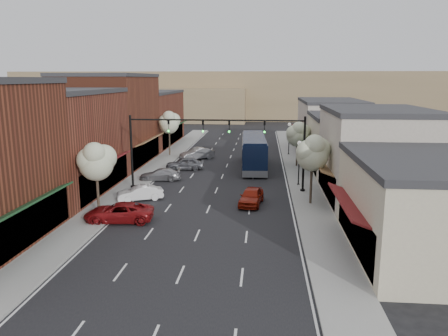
% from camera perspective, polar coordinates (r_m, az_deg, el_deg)
% --- Properties ---
extents(ground, '(160.00, 160.00, 0.00)m').
position_cam_1_polar(ground, '(33.38, -2.49, -6.39)').
color(ground, black).
rests_on(ground, ground).
extents(sidewalk_left, '(2.80, 73.00, 0.15)m').
position_cam_1_polar(sidewalk_left, '(52.55, -8.91, 0.24)').
color(sidewalk_left, gray).
rests_on(sidewalk_left, ground).
extents(sidewalk_right, '(2.80, 73.00, 0.15)m').
position_cam_1_polar(sidewalk_right, '(51.16, 9.67, -0.09)').
color(sidewalk_right, gray).
rests_on(sidewalk_right, ground).
extents(curb_left, '(0.25, 73.00, 0.17)m').
position_cam_1_polar(curb_left, '(52.23, -7.42, 0.21)').
color(curb_left, gray).
rests_on(curb_left, ground).
extents(curb_right, '(0.25, 73.00, 0.17)m').
position_cam_1_polar(curb_right, '(51.06, 8.10, -0.07)').
color(curb_right, gray).
rests_on(curb_right, ground).
extents(bldg_left_midnear, '(10.14, 14.10, 9.40)m').
position_cam_1_polar(bldg_left_midnear, '(42.16, -20.98, 3.14)').
color(bldg_left_midnear, brown).
rests_on(bldg_left_midnear, ground).
extents(bldg_left_midfar, '(10.14, 14.10, 10.90)m').
position_cam_1_polar(bldg_left_midfar, '(54.91, -14.66, 6.11)').
color(bldg_left_midfar, brown).
rests_on(bldg_left_midfar, ground).
extents(bldg_left_far, '(10.14, 18.10, 8.40)m').
position_cam_1_polar(bldg_left_far, '(70.22, -10.20, 6.41)').
color(bldg_left_far, brown).
rests_on(bldg_left_far, ground).
extents(bldg_right_near, '(9.14, 12.10, 5.90)m').
position_cam_1_polar(bldg_right_near, '(28.12, 24.57, -4.71)').
color(bldg_right_near, beige).
rests_on(bldg_right_near, ground).
extents(bldg_right_midnear, '(9.14, 12.10, 7.90)m').
position_cam_1_polar(bldg_right_midnear, '(39.15, 19.03, 1.56)').
color(bldg_right_midnear, '#B9AE9F').
rests_on(bldg_right_midnear, ground).
extents(bldg_right_midfar, '(9.14, 12.10, 6.40)m').
position_cam_1_polar(bldg_right_midfar, '(50.84, 15.80, 3.10)').
color(bldg_right_midfar, beige).
rests_on(bldg_right_midfar, ground).
extents(bldg_right_far, '(9.14, 16.10, 7.40)m').
position_cam_1_polar(bldg_right_far, '(64.49, 13.60, 5.37)').
color(bldg_right_far, '#B9AE9F').
rests_on(bldg_right_far, ground).
extents(hill_far, '(120.00, 30.00, 12.00)m').
position_cam_1_polar(hill_far, '(121.60, 3.19, 9.57)').
color(hill_far, '#7A6647').
rests_on(hill_far, ground).
extents(hill_near, '(50.00, 20.00, 8.00)m').
position_cam_1_polar(hill_near, '(113.48, -9.90, 8.26)').
color(hill_near, '#7A6647').
rests_on(hill_near, ground).
extents(signal_mast_right, '(8.22, 0.46, 7.00)m').
position_cam_1_polar(signal_mast_right, '(39.88, 7.04, 3.33)').
color(signal_mast_right, black).
rests_on(signal_mast_right, ground).
extents(signal_mast_left, '(8.22, 0.46, 7.00)m').
position_cam_1_polar(signal_mast_left, '(41.07, -8.86, 3.52)').
color(signal_mast_left, black).
rests_on(signal_mast_left, ground).
extents(tree_right_near, '(2.85, 2.65, 5.95)m').
position_cam_1_polar(tree_right_near, '(36.11, 11.55, 2.04)').
color(tree_right_near, '#47382B').
rests_on(tree_right_near, ground).
extents(tree_right_far, '(2.85, 2.65, 5.43)m').
position_cam_1_polar(tree_right_far, '(51.94, 9.64, 4.46)').
color(tree_right_far, '#47382B').
rests_on(tree_right_far, ground).
extents(tree_left_near, '(2.85, 2.65, 5.69)m').
position_cam_1_polar(tree_left_near, '(34.35, -16.34, 0.93)').
color(tree_left_near, '#47382B').
rests_on(tree_left_near, ground).
extents(tree_left_far, '(2.85, 2.65, 6.13)m').
position_cam_1_polar(tree_left_far, '(59.03, -7.16, 5.98)').
color(tree_left_far, '#47382B').
rests_on(tree_left_far, ground).
extents(lamp_post_near, '(0.44, 0.44, 4.44)m').
position_cam_1_polar(lamp_post_near, '(42.73, 9.81, 1.60)').
color(lamp_post_near, black).
rests_on(lamp_post_near, ground).
extents(lamp_post_far, '(0.44, 0.44, 4.44)m').
position_cam_1_polar(lamp_post_far, '(60.00, 8.51, 4.50)').
color(lamp_post_far, black).
rests_on(lamp_post_far, ground).
extents(coach_bus, '(3.24, 12.34, 3.74)m').
position_cam_1_polar(coach_bus, '(51.10, 3.90, 2.17)').
color(coach_bus, '#0C1733').
rests_on(coach_bus, ground).
extents(red_hatchback, '(2.26, 4.41, 1.44)m').
position_cam_1_polar(red_hatchback, '(36.35, 3.59, -3.71)').
color(red_hatchback, maroon).
rests_on(red_hatchback, ground).
extents(parked_car_a, '(5.22, 2.80, 1.39)m').
position_cam_1_polar(parked_car_a, '(32.99, -13.56, -5.66)').
color(parked_car_a, maroon).
rests_on(parked_car_a, ground).
extents(parked_car_b, '(4.11, 2.79, 1.28)m').
position_cam_1_polar(parked_car_b, '(38.33, -10.91, -3.21)').
color(parked_car_b, white).
rests_on(parked_car_b, ground).
extents(parked_car_c, '(4.39, 2.16, 1.23)m').
position_cam_1_polar(parked_car_c, '(45.33, -8.34, -0.86)').
color(parked_car_c, gray).
rests_on(parked_car_c, ground).
extents(parked_car_d, '(4.61, 2.52, 1.49)m').
position_cam_1_polar(parked_car_d, '(50.23, -5.13, 0.59)').
color(parked_car_d, '#505157').
rests_on(parked_car_d, ground).
extents(parked_car_e, '(4.54, 4.14, 1.51)m').
position_cam_1_polar(parked_car_e, '(56.64, -3.53, 1.88)').
color(parked_car_e, gray).
rests_on(parked_car_e, ground).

